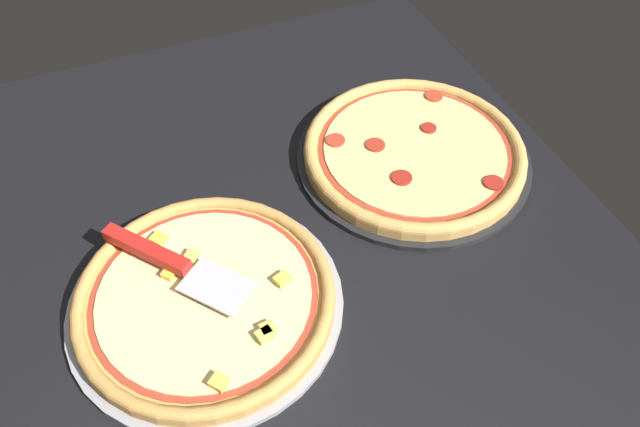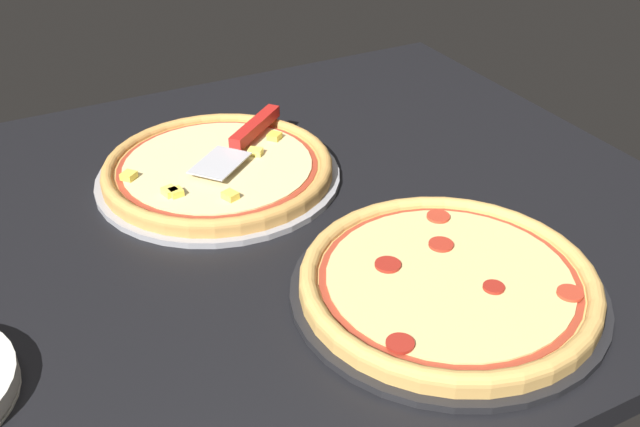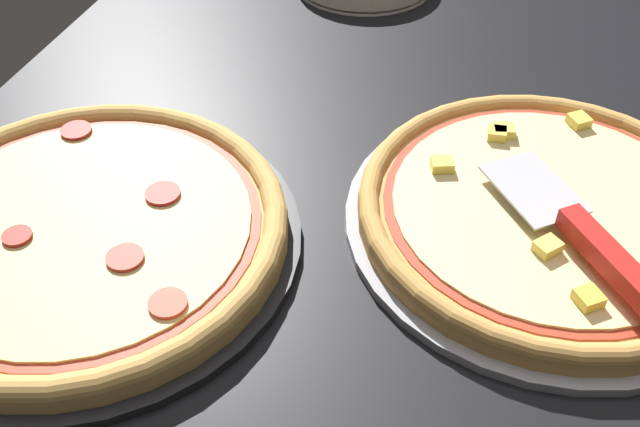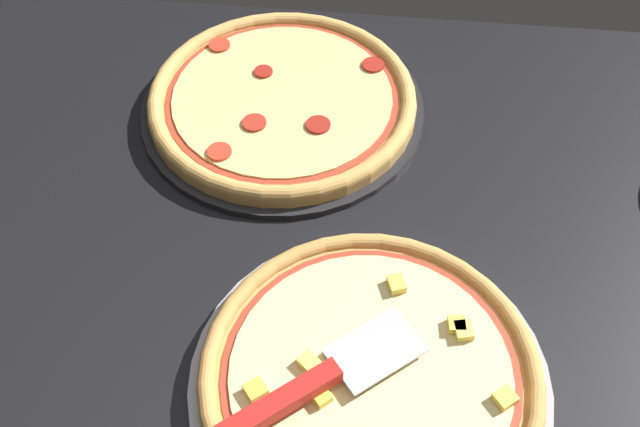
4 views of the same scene
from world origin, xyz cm
name	(u,v)px [view 4 (image 4 of 4)]	position (x,y,z in cm)	size (l,w,h in cm)	color
ground_plane	(420,293)	(0.00, 0.00, -1.80)	(145.20, 106.87, 3.60)	black
pizza_pan_front	(369,382)	(-5.46, -13.71, 0.50)	(40.21, 40.21, 1.00)	#939399
pizza_front	(370,374)	(-5.45, -13.70, 2.32)	(37.80, 37.80, 3.11)	#C68E47
pizza_pan_back	(283,108)	(-21.11, 28.77, 0.50)	(41.67, 41.67, 1.00)	black
pizza_back	(282,99)	(-21.12, 28.77, 2.34)	(39.17, 39.17, 2.79)	tan
serving_spatula	(297,394)	(-12.97, -18.09, 4.94)	(22.04, 19.09, 2.00)	#B7B7BC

